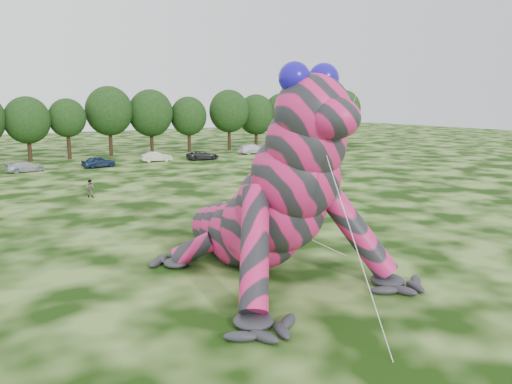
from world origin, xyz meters
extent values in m
plane|color=#16330A|center=(0.00, 0.00, 0.00)|extent=(240.00, 240.00, 0.00)
cylinder|color=silver|center=(12.41, 9.63, 9.53)|extent=(0.02, 0.02, 19.83)
cylinder|color=#382314|center=(10.69, 11.77, 0.12)|extent=(0.08, 0.08, 0.24)
imported|color=#AFB5B9|center=(-6.13, 46.44, 0.63)|extent=(4.61, 2.51, 1.27)
imported|color=#1A2C4E|center=(2.38, 46.06, 0.71)|extent=(4.36, 2.34, 1.41)
imported|color=silver|center=(10.80, 47.96, 0.68)|extent=(4.30, 1.97, 1.37)
imported|color=#29292B|center=(17.18, 46.58, 0.65)|extent=(4.77, 2.43, 1.29)
imported|color=white|center=(27.53, 49.94, 0.75)|extent=(5.37, 2.66, 1.50)
imported|color=gray|center=(-3.24, 26.48, 0.80)|extent=(0.98, 0.95, 1.59)
imported|color=gray|center=(17.60, 29.47, 0.81)|extent=(1.02, 0.59, 1.63)
imported|color=gray|center=(15.44, 28.08, 0.87)|extent=(1.24, 0.87, 1.74)
imported|color=gray|center=(6.65, 15.40, 0.79)|extent=(1.36, 1.38, 1.58)
camera|label=1|loc=(-13.10, -18.03, 8.54)|focal=35.00mm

